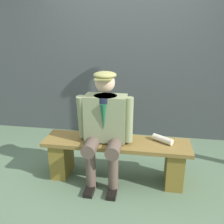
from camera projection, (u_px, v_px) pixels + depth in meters
The scene contains 5 objects.
ground_plane at pixel (116, 178), 2.94m from camera, with size 30.00×30.00×0.00m, color #546D50.
bench at pixel (116, 155), 2.84m from camera, with size 1.68×0.41×0.49m.
seated_man at pixel (105, 124), 2.67m from camera, with size 0.63×0.55×1.29m.
rolled_magazine at pixel (163, 139), 2.74m from camera, with size 0.07×0.07×0.24m, color beige.
stadium_wall at pixel (130, 63), 3.87m from camera, with size 12.00×0.24×2.37m, color #3F4545.
Camera 1 is at (-0.36, 2.49, 1.73)m, focal length 38.97 mm.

